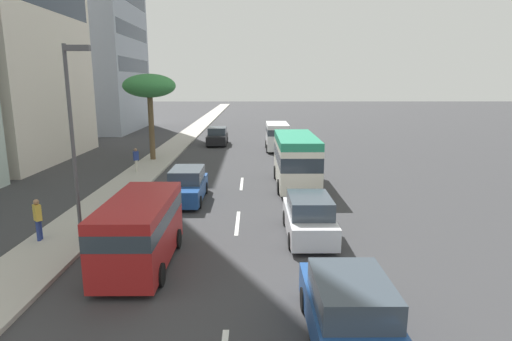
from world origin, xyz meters
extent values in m
plane|color=#38383A|center=(31.50, 0.00, 0.00)|extent=(198.00, 198.00, 0.00)
cube|color=#B2ADA3|center=(31.50, 6.83, 0.07)|extent=(162.00, 2.58, 0.15)
cube|color=silver|center=(14.23, 0.00, 0.01)|extent=(3.20, 0.16, 0.01)
cube|color=silver|center=(21.49, 0.00, 0.01)|extent=(3.20, 0.16, 0.01)
cube|color=silver|center=(12.60, -2.92, 0.60)|extent=(4.37, 1.76, 0.85)
cube|color=#38424C|center=(12.39, -2.92, 1.37)|extent=(2.40, 1.62, 0.69)
cylinder|color=black|center=(13.96, -2.11, 0.32)|extent=(0.64, 0.22, 0.64)
cylinder|color=black|center=(13.96, -3.73, 0.32)|extent=(0.64, 0.22, 0.64)
cylinder|color=black|center=(11.25, -2.11, 0.32)|extent=(0.64, 0.22, 0.64)
cylinder|color=black|center=(11.25, -3.73, 0.32)|extent=(0.64, 0.22, 0.64)
cube|color=white|center=(34.31, -2.90, 1.33)|extent=(4.63, 1.90, 2.26)
cube|color=#2D3842|center=(34.31, -2.90, 1.82)|extent=(4.64, 1.90, 0.54)
cylinder|color=black|center=(35.70, -2.00, 0.36)|extent=(0.72, 0.24, 0.72)
cylinder|color=black|center=(35.70, -3.80, 0.36)|extent=(0.72, 0.24, 0.72)
cylinder|color=black|center=(32.92, -2.00, 0.36)|extent=(0.72, 0.24, 0.72)
cylinder|color=black|center=(32.92, -3.80, 0.36)|extent=(0.72, 0.24, 0.72)
cube|color=silver|center=(20.99, -3.24, 1.41)|extent=(6.58, 2.24, 2.35)
cube|color=#268C66|center=(20.99, -3.24, 2.81)|extent=(6.58, 2.24, 0.45)
cube|color=#28333D|center=(20.99, -3.24, 1.86)|extent=(6.60, 2.24, 0.78)
cylinder|color=black|center=(22.90, -2.18, 0.42)|extent=(0.84, 0.26, 0.84)
cylinder|color=black|center=(22.90, -4.30, 0.42)|extent=(0.84, 0.26, 0.84)
cylinder|color=black|center=(19.08, -2.18, 0.42)|extent=(0.84, 0.26, 0.84)
cylinder|color=black|center=(19.08, -4.30, 0.42)|extent=(0.84, 0.26, 0.84)
cube|color=#A51E1E|center=(9.90, 3.11, 1.26)|extent=(4.99, 1.97, 2.12)
cube|color=#2D3842|center=(9.90, 3.11, 1.73)|extent=(5.00, 1.97, 0.51)
cylinder|color=black|center=(8.40, 2.17, 0.36)|extent=(0.72, 0.24, 0.72)
cylinder|color=black|center=(8.40, 4.04, 0.36)|extent=(0.72, 0.24, 0.72)
cylinder|color=black|center=(11.40, 2.17, 0.36)|extent=(0.72, 0.24, 0.72)
cylinder|color=black|center=(11.40, 4.04, 0.36)|extent=(0.72, 0.24, 0.72)
cube|color=black|center=(37.72, 2.81, 0.60)|extent=(4.35, 1.85, 0.85)
cube|color=#38424C|center=(37.94, 2.81, 1.37)|extent=(2.39, 1.71, 0.69)
cylinder|color=black|center=(36.37, 1.96, 0.32)|extent=(0.64, 0.22, 0.64)
cylinder|color=black|center=(36.37, 3.67, 0.32)|extent=(0.64, 0.22, 0.64)
cylinder|color=black|center=(39.07, 1.96, 0.32)|extent=(0.64, 0.22, 0.64)
cylinder|color=black|center=(39.07, 3.67, 0.32)|extent=(0.64, 0.22, 0.64)
cube|color=#1E478C|center=(17.81, 2.78, 0.59)|extent=(4.46, 1.75, 0.83)
cube|color=#38424C|center=(18.03, 2.78, 1.35)|extent=(2.45, 1.61, 0.68)
cylinder|color=black|center=(16.43, 1.97, 0.32)|extent=(0.64, 0.22, 0.64)
cylinder|color=black|center=(16.43, 3.58, 0.32)|extent=(0.64, 0.22, 0.64)
cylinder|color=black|center=(19.19, 1.97, 0.32)|extent=(0.64, 0.22, 0.64)
cylinder|color=black|center=(19.19, 3.58, 0.32)|extent=(0.64, 0.22, 0.64)
cube|color=#1E478C|center=(5.62, -2.96, 0.60)|extent=(4.41, 1.86, 0.84)
cube|color=#38424C|center=(5.40, -2.96, 1.36)|extent=(2.42, 1.71, 0.69)
cylinder|color=black|center=(6.98, -2.10, 0.32)|extent=(0.64, 0.22, 0.64)
cylinder|color=black|center=(6.98, -3.81, 0.32)|extent=(0.64, 0.22, 0.64)
cylinder|color=beige|center=(24.38, 7.22, 0.54)|extent=(0.14, 0.14, 0.77)
cylinder|color=beige|center=(24.54, 7.22, 0.54)|extent=(0.14, 0.14, 0.77)
cube|color=navy|center=(24.46, 7.22, 1.23)|extent=(0.38, 0.39, 0.61)
sphere|color=#9E7251|center=(24.46, 7.22, 1.64)|extent=(0.21, 0.21, 0.21)
cylinder|color=navy|center=(11.78, 7.53, 0.54)|extent=(0.14, 0.14, 0.79)
cylinder|color=navy|center=(11.94, 7.53, 0.54)|extent=(0.14, 0.14, 0.79)
cube|color=gold|center=(11.86, 7.53, 1.25)|extent=(0.38, 0.38, 0.62)
sphere|color=#9E7251|center=(11.86, 7.53, 1.67)|extent=(0.21, 0.21, 0.21)
cylinder|color=brown|center=(29.06, 7.18, 2.69)|extent=(0.41, 0.41, 5.08)
ellipsoid|color=#388442|center=(29.06, 7.18, 5.83)|extent=(3.97, 3.97, 1.79)
cylinder|color=#4C4C51|center=(11.87, 5.94, 3.79)|extent=(0.14, 0.14, 7.29)
cube|color=#4C4C51|center=(11.87, 5.49, 7.29)|extent=(0.24, 0.90, 0.20)
cube|color=#2D3847|center=(50.79, 14.13, 8.11)|extent=(13.32, 0.08, 1.69)
cube|color=#2D3847|center=(50.79, 14.13, 12.17)|extent=(13.32, 0.08, 1.69)
camera|label=1|loc=(-3.44, -0.68, 6.13)|focal=29.39mm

